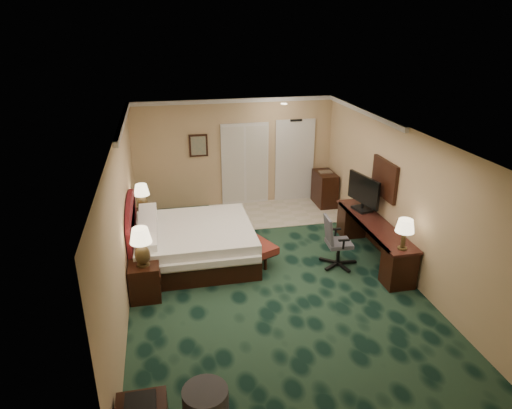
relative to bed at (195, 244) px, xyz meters
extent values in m
cube|color=black|center=(1.27, -0.92, -0.36)|extent=(5.00, 7.50, 0.00)
cube|color=white|center=(1.27, -0.92, 2.34)|extent=(5.00, 7.50, 0.00)
cube|color=tan|center=(1.27, 2.83, 0.99)|extent=(5.00, 0.00, 2.70)
cube|color=tan|center=(1.27, -4.67, 0.99)|extent=(5.00, 0.00, 2.70)
cube|color=tan|center=(-1.23, -0.92, 0.99)|extent=(0.00, 7.50, 2.70)
cube|color=tan|center=(3.77, -0.92, 0.99)|extent=(0.00, 7.50, 2.70)
cube|color=beige|center=(2.17, 1.98, -0.35)|extent=(3.20, 1.70, 0.01)
cube|color=silver|center=(2.82, 2.80, 0.69)|extent=(1.02, 0.06, 2.18)
cube|color=beige|center=(1.52, 2.79, 0.69)|extent=(1.20, 0.06, 2.10)
cube|color=slate|center=(0.37, 2.79, 1.24)|extent=(0.45, 0.06, 0.55)
cube|color=white|center=(3.73, -0.32, 1.19)|extent=(0.05, 0.95, 0.75)
cube|color=white|center=(0.00, 0.00, 0.00)|extent=(2.25, 2.09, 0.71)
cube|color=black|center=(-0.95, -1.12, -0.04)|extent=(0.51, 0.59, 0.64)
cube|color=black|center=(-0.96, 1.20, -0.05)|extent=(0.50, 0.57, 0.62)
cube|color=maroon|center=(1.11, -0.13, -0.15)|extent=(0.90, 1.30, 0.42)
cylinder|color=#353535|center=(-0.21, -3.91, -0.16)|extent=(0.72, 0.72, 0.40)
cube|color=black|center=(3.47, -0.61, 0.02)|extent=(0.56, 2.62, 0.75)
cube|color=black|center=(3.49, 0.04, 0.77)|extent=(0.28, 0.96, 0.75)
cube|color=black|center=(3.50, 2.28, 0.07)|extent=(0.45, 0.82, 0.86)
camera|label=1|loc=(-0.47, -8.09, 4.09)|focal=32.00mm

